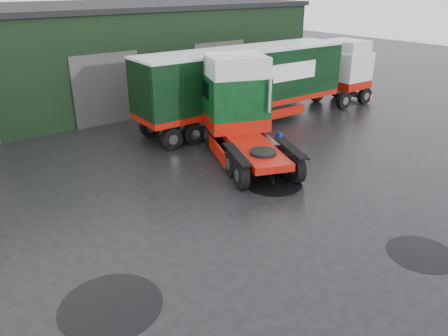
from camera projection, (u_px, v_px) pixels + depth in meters
The scene contains 10 objects.
ground at pixel (233, 235), 14.32m from camera, with size 100.00×100.00×0.00m, color black.
warehouse at pixel (67, 55), 28.73m from camera, with size 32.40×12.40×6.30m.
hero_tractor at pixel (249, 114), 19.21m from camera, with size 3.13×7.37×4.58m, color black, non-canonical shape.
lorry_right at pixel (244, 87), 24.49m from camera, with size 2.86×16.53×4.35m, color silver, non-canonical shape.
wash_bucket at pixel (279, 136), 23.03m from camera, with size 0.33×0.33×0.31m, color #0727A6.
tree_back_b at pixel (114, 27), 40.25m from camera, with size 4.40×4.40×7.50m, color black, non-canonical shape.
puddle_0 at pixel (111, 306), 11.20m from camera, with size 2.67×2.67×0.01m, color black.
puddle_1 at pixel (280, 162), 20.07m from camera, with size 2.40×2.40×0.01m, color black.
puddle_3 at pixel (421, 254), 13.33m from camera, with size 2.08×2.08×0.01m, color black.
puddle_4 at pixel (273, 184), 17.90m from camera, with size 2.36×2.36×0.01m, color black.
Camera 1 is at (-7.76, -9.52, 7.68)m, focal length 35.00 mm.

